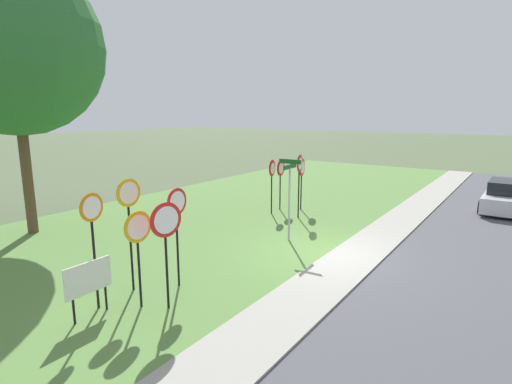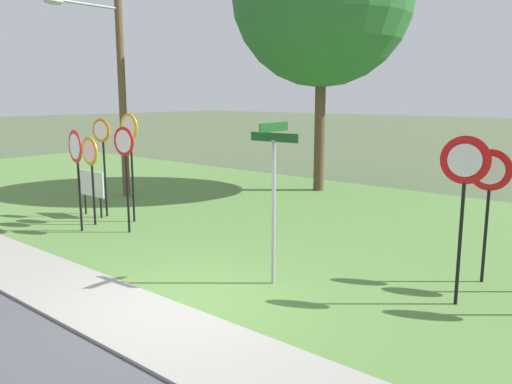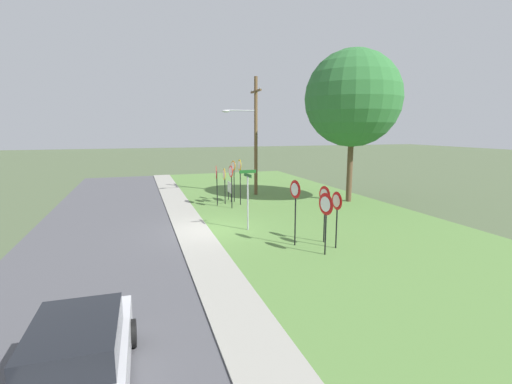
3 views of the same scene
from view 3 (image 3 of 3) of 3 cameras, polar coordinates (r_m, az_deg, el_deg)
The scene contains 18 objects.
ground_plane at distance 17.28m, azimuth -7.19°, elevation -6.06°, with size 160.00×160.00×0.00m, color #4C5B3D.
road_asphalt at distance 17.09m, azimuth -23.32°, elevation -6.96°, with size 44.00×6.40×0.01m, color #4C4C51.
sidewalk_strip at distance 17.15m, azimuth -9.83°, elevation -6.15°, with size 44.00×1.60×0.06m, color #99968C.
grass_median at distance 19.26m, azimuth 10.66°, elevation -4.43°, with size 44.00×12.00×0.04m, color #567F3D.
stop_sign_near_left at distance 22.78m, azimuth -4.98°, elevation 2.13°, with size 0.71×0.10×2.26m.
stop_sign_near_right at distance 21.52m, azimuth -3.91°, elevation 2.27°, with size 0.69×0.11×2.56m.
stop_sign_far_left at distance 22.48m, azimuth -2.55°, elevation 3.11°, with size 0.69×0.09×2.83m.
stop_sign_far_center at distance 23.50m, azimuth -3.53°, elevation 3.06°, with size 0.63×0.13×2.68m.
stop_sign_far_right at distance 22.34m, azimuth -6.23°, elevation 2.41°, with size 0.78×0.16×2.47m.
yield_sign_near_left at distance 15.20m, azimuth 10.65°, elevation -1.34°, with size 0.72×0.14×2.38m.
yield_sign_near_right at distance 14.53m, azimuth 12.50°, elevation -2.23°, with size 0.72×0.11×2.28m.
yield_sign_far_left at distance 13.67m, azimuth 10.83°, elevation -2.64°, with size 0.82×0.17×2.36m.
yield_sign_far_right at distance 14.56m, azimuth 6.12°, elevation -0.75°, with size 0.74×0.15×2.68m.
street_name_post at distance 16.81m, azimuth -1.30°, elevation -0.38°, with size 0.96×0.82×2.82m.
utility_pole at distance 25.90m, azimuth -0.41°, elevation 9.39°, with size 2.10×2.56×8.25m.
notice_board at distance 23.91m, azimuth -4.13°, elevation 0.57°, with size 1.10×0.05×1.25m.
oak_tree_left at distance 24.30m, azimuth 14.93°, elevation 13.95°, with size 6.04×6.04×9.58m.
parked_sedan_distant at distance 7.74m, azimuth -26.17°, elevation -22.86°, with size 4.20×1.95×1.39m.
Camera 3 is at (16.34, -3.06, 4.70)m, focal length 25.54 mm.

